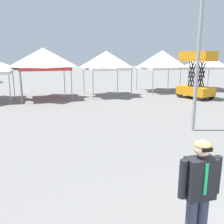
{
  "coord_description": "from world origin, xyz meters",
  "views": [
    {
      "loc": [
        -2.52,
        -1.26,
        2.88
      ],
      "look_at": [
        -0.15,
        5.24,
        1.3
      ],
      "focal_mm": 39.02,
      "sensor_mm": 36.0,
      "label": 1
    }
  ],
  "objects_px": {
    "canopy_tent_far_left": "(162,60)",
    "canopy_tent_behind_left": "(206,61)",
    "scissor_lift": "(196,84)",
    "canopy_tent_right_of_center": "(106,61)",
    "person_foreground": "(199,190)",
    "canopy_tent_behind_center": "(44,59)"
  },
  "relations": [
    {
      "from": "canopy_tent_behind_center",
      "to": "canopy_tent_right_of_center",
      "type": "relative_size",
      "value": 1.06
    },
    {
      "from": "canopy_tent_behind_center",
      "to": "canopy_tent_far_left",
      "type": "distance_m",
      "value": 9.54
    },
    {
      "from": "canopy_tent_far_left",
      "to": "scissor_lift",
      "type": "xyz_separation_m",
      "value": [
        0.37,
        -3.95,
        -1.58
      ]
    },
    {
      "from": "canopy_tent_right_of_center",
      "to": "person_foreground",
      "type": "xyz_separation_m",
      "value": [
        -3.64,
        -14.76,
        -1.56
      ]
    },
    {
      "from": "person_foreground",
      "to": "canopy_tent_far_left",
      "type": "bearing_deg",
      "value": 60.45
    },
    {
      "from": "canopy_tent_behind_left",
      "to": "canopy_tent_behind_center",
      "type": "bearing_deg",
      "value": -179.81
    },
    {
      "from": "canopy_tent_behind_left",
      "to": "scissor_lift",
      "type": "relative_size",
      "value": 1.05
    },
    {
      "from": "scissor_lift",
      "to": "canopy_tent_far_left",
      "type": "bearing_deg",
      "value": 95.4
    },
    {
      "from": "canopy_tent_behind_center",
      "to": "person_foreground",
      "type": "height_order",
      "value": "canopy_tent_behind_center"
    },
    {
      "from": "canopy_tent_far_left",
      "to": "person_foreground",
      "type": "bearing_deg",
      "value": -119.55
    },
    {
      "from": "canopy_tent_behind_center",
      "to": "canopy_tent_right_of_center",
      "type": "xyz_separation_m",
      "value": [
        4.44,
        -0.23,
        -0.13
      ]
    },
    {
      "from": "canopy_tent_far_left",
      "to": "scissor_lift",
      "type": "height_order",
      "value": "canopy_tent_far_left"
    },
    {
      "from": "canopy_tent_far_left",
      "to": "canopy_tent_behind_left",
      "type": "distance_m",
      "value": 4.21
    },
    {
      "from": "canopy_tent_right_of_center",
      "to": "scissor_lift",
      "type": "height_order",
      "value": "canopy_tent_right_of_center"
    },
    {
      "from": "canopy_tent_far_left",
      "to": "canopy_tent_behind_left",
      "type": "height_order",
      "value": "canopy_tent_far_left"
    },
    {
      "from": "canopy_tent_behind_center",
      "to": "person_foreground",
      "type": "distance_m",
      "value": 15.11
    },
    {
      "from": "canopy_tent_right_of_center",
      "to": "canopy_tent_behind_left",
      "type": "bearing_deg",
      "value": 1.69
    },
    {
      "from": "canopy_tent_right_of_center",
      "to": "person_foreground",
      "type": "distance_m",
      "value": 15.28
    },
    {
      "from": "scissor_lift",
      "to": "person_foreground",
      "type": "bearing_deg",
      "value": -128.5
    },
    {
      "from": "canopy_tent_behind_center",
      "to": "scissor_lift",
      "type": "xyz_separation_m",
      "value": [
        9.9,
        -3.55,
        -1.69
      ]
    },
    {
      "from": "canopy_tent_far_left",
      "to": "scissor_lift",
      "type": "relative_size",
      "value": 1.07
    },
    {
      "from": "person_foreground",
      "to": "canopy_tent_behind_left",
      "type": "bearing_deg",
      "value": 49.32
    }
  ]
}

